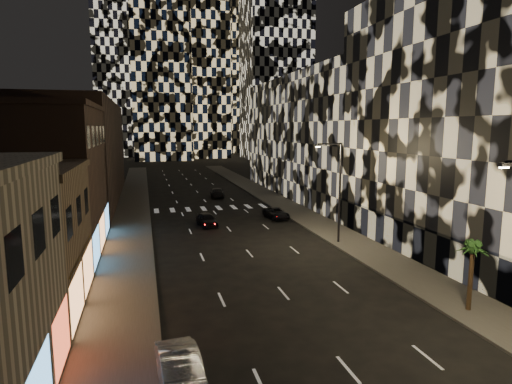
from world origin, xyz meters
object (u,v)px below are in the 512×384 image
car_silver_parked (181,372)px  car_dark_oncoming (217,192)px  car_dark_midlane (207,220)px  car_dark_rightlane (276,213)px  streetlight_far (337,185)px  palm_tree (473,253)px

car_silver_parked → car_dark_oncoming: size_ratio=0.96×
car_dark_midlane → car_dark_rightlane: car_dark_midlane is taller
car_dark_oncoming → car_dark_rightlane: car_dark_oncoming is taller
streetlight_far → car_dark_oncoming: size_ratio=1.86×
palm_tree → car_dark_rightlane: bearing=96.4°
car_silver_parked → car_dark_midlane: size_ratio=1.12×
streetlight_far → car_dark_oncoming: streetlight_far is taller
car_dark_oncoming → car_dark_rightlane: bearing=109.8°
streetlight_far → car_dark_oncoming: bearing=101.8°
car_dark_midlane → car_dark_rightlane: 8.54m
car_dark_oncoming → car_dark_rightlane: (4.06, -17.12, -0.08)m
car_dark_oncoming → palm_tree: palm_tree is taller
car_silver_parked → car_dark_midlane: car_silver_parked is taller
car_dark_rightlane → car_dark_midlane: bearing=-171.3°
car_dark_oncoming → palm_tree: bearing=105.5°
streetlight_far → car_silver_parked: bearing=-129.9°
car_dark_midlane → car_silver_parked: bearing=-107.3°
streetlight_far → car_dark_rightlane: size_ratio=2.00×
car_silver_parked → car_dark_rightlane: (13.56, 30.40, -0.14)m
streetlight_far → car_dark_oncoming: 29.89m
palm_tree → car_silver_parked: bearing=-168.9°
car_dark_midlane → car_dark_oncoming: size_ratio=0.85×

